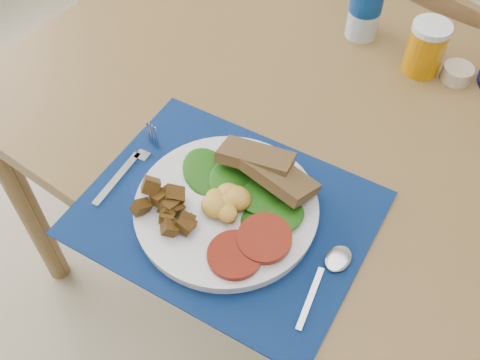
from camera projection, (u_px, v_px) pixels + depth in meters
The scene contains 9 objects.
ground at pixel (262, 341), 1.62m from camera, with size 4.00×4.00×0.00m, color tan.
table at pixel (326, 145), 1.19m from camera, with size 1.40×0.90×0.75m.
chair_far at pixel (429, 22), 1.57m from camera, with size 0.49×0.48×1.18m.
placemat at pixel (226, 213), 0.98m from camera, with size 0.49×0.38×0.00m, color black.
breakfast_plate at pixel (222, 205), 0.96m from camera, with size 0.31×0.31×0.08m.
fork at pixel (133, 164), 1.04m from camera, with size 0.03×0.19×0.00m.
spoon at pixel (329, 271), 0.90m from camera, with size 0.04×0.17×0.00m.
juice_glass at pixel (425, 49), 1.17m from camera, with size 0.08×0.08×0.11m, color #BC7305.
ramekin at pixel (457, 73), 1.18m from camera, with size 0.06×0.06×0.03m, color #BEAC8B.
Camera 1 is at (0.32, -0.55, 1.56)m, focal length 42.00 mm.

